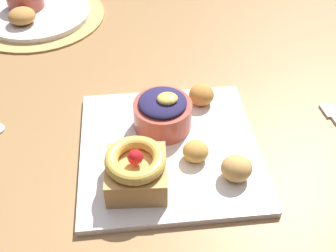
{
  "coord_description": "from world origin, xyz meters",
  "views": [
    {
      "loc": [
        -0.03,
        -0.67,
        1.24
      ],
      "look_at": [
        0.02,
        -0.19,
        0.77
      ],
      "focal_mm": 43.73,
      "sensor_mm": 36.0,
      "label": 1
    }
  ],
  "objects_px": {
    "fritter_front": "(237,168)",
    "back_pastry": "(22,16)",
    "fritter_back": "(196,151)",
    "berry_ramekin": "(163,112)",
    "front_plate": "(169,149)",
    "cake_slice": "(136,170)",
    "fritter_middle": "(201,95)",
    "back_plate": "(37,13)"
  },
  "relations": [
    {
      "from": "back_plate",
      "to": "back_pastry",
      "type": "bearing_deg",
      "value": -113.6
    },
    {
      "from": "fritter_front",
      "to": "fritter_back",
      "type": "bearing_deg",
      "value": 141.41
    },
    {
      "from": "fritter_back",
      "to": "back_pastry",
      "type": "relative_size",
      "value": 0.67
    },
    {
      "from": "front_plate",
      "to": "fritter_back",
      "type": "relative_size",
      "value": 7.04
    },
    {
      "from": "back_plate",
      "to": "fritter_front",
      "type": "bearing_deg",
      "value": -56.54
    },
    {
      "from": "fritter_middle",
      "to": "back_plate",
      "type": "xyz_separation_m",
      "value": [
        -0.34,
        0.38,
        -0.02
      ]
    },
    {
      "from": "fritter_front",
      "to": "back_plate",
      "type": "height_order",
      "value": "fritter_front"
    },
    {
      "from": "fritter_back",
      "to": "fritter_front",
      "type": "bearing_deg",
      "value": -38.59
    },
    {
      "from": "fritter_middle",
      "to": "back_pastry",
      "type": "relative_size",
      "value": 0.73
    },
    {
      "from": "berry_ramekin",
      "to": "fritter_front",
      "type": "distance_m",
      "value": 0.16
    },
    {
      "from": "cake_slice",
      "to": "fritter_front",
      "type": "bearing_deg",
      "value": -0.89
    },
    {
      "from": "front_plate",
      "to": "fritter_back",
      "type": "bearing_deg",
      "value": -38.09
    },
    {
      "from": "back_pastry",
      "to": "back_plate",
      "type": "bearing_deg",
      "value": 66.4
    },
    {
      "from": "front_plate",
      "to": "back_plate",
      "type": "height_order",
      "value": "back_plate"
    },
    {
      "from": "front_plate",
      "to": "cake_slice",
      "type": "height_order",
      "value": "cake_slice"
    },
    {
      "from": "back_pastry",
      "to": "berry_ramekin",
      "type": "bearing_deg",
      "value": -52.24
    },
    {
      "from": "berry_ramekin",
      "to": "fritter_front",
      "type": "xyz_separation_m",
      "value": [
        0.1,
        -0.13,
        -0.01
      ]
    },
    {
      "from": "berry_ramekin",
      "to": "fritter_back",
      "type": "relative_size",
      "value": 2.38
    },
    {
      "from": "fritter_middle",
      "to": "back_plate",
      "type": "relative_size",
      "value": 0.18
    },
    {
      "from": "fritter_front",
      "to": "back_pastry",
      "type": "bearing_deg",
      "value": 127.92
    },
    {
      "from": "berry_ramekin",
      "to": "fritter_front",
      "type": "relative_size",
      "value": 2.07
    },
    {
      "from": "fritter_front",
      "to": "back_plate",
      "type": "relative_size",
      "value": 0.19
    },
    {
      "from": "fritter_middle",
      "to": "back_pastry",
      "type": "height_order",
      "value": "back_pastry"
    },
    {
      "from": "front_plate",
      "to": "fritter_front",
      "type": "relative_size",
      "value": 6.1
    },
    {
      "from": "front_plate",
      "to": "cake_slice",
      "type": "xyz_separation_m",
      "value": [
        -0.06,
        -0.07,
        0.04
      ]
    },
    {
      "from": "cake_slice",
      "to": "fritter_middle",
      "type": "relative_size",
      "value": 2.07
    },
    {
      "from": "back_plate",
      "to": "back_pastry",
      "type": "xyz_separation_m",
      "value": [
        -0.02,
        -0.05,
        0.02
      ]
    },
    {
      "from": "cake_slice",
      "to": "fritter_front",
      "type": "xyz_separation_m",
      "value": [
        0.15,
        -0.0,
        -0.01
      ]
    },
    {
      "from": "cake_slice",
      "to": "back_plate",
      "type": "relative_size",
      "value": 0.37
    },
    {
      "from": "berry_ramekin",
      "to": "front_plate",
      "type": "bearing_deg",
      "value": -83.84
    },
    {
      "from": "fritter_back",
      "to": "back_plate",
      "type": "bearing_deg",
      "value": 121.38
    },
    {
      "from": "cake_slice",
      "to": "back_pastry",
      "type": "relative_size",
      "value": 1.52
    },
    {
      "from": "front_plate",
      "to": "cake_slice",
      "type": "distance_m",
      "value": 0.1
    },
    {
      "from": "front_plate",
      "to": "cake_slice",
      "type": "relative_size",
      "value": 3.1
    },
    {
      "from": "cake_slice",
      "to": "fritter_middle",
      "type": "xyz_separation_m",
      "value": [
        0.13,
        0.18,
        -0.01
      ]
    },
    {
      "from": "cake_slice",
      "to": "fritter_front",
      "type": "height_order",
      "value": "cake_slice"
    },
    {
      "from": "front_plate",
      "to": "back_pastry",
      "type": "bearing_deg",
      "value": 124.79
    },
    {
      "from": "fritter_back",
      "to": "back_pastry",
      "type": "bearing_deg",
      "value": 126.25
    },
    {
      "from": "cake_slice",
      "to": "fritter_back",
      "type": "height_order",
      "value": "cake_slice"
    },
    {
      "from": "fritter_front",
      "to": "fritter_back",
      "type": "relative_size",
      "value": 1.15
    },
    {
      "from": "back_pastry",
      "to": "front_plate",
      "type": "bearing_deg",
      "value": -55.21
    },
    {
      "from": "fritter_front",
      "to": "berry_ramekin",
      "type": "bearing_deg",
      "value": 128.4
    }
  ]
}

